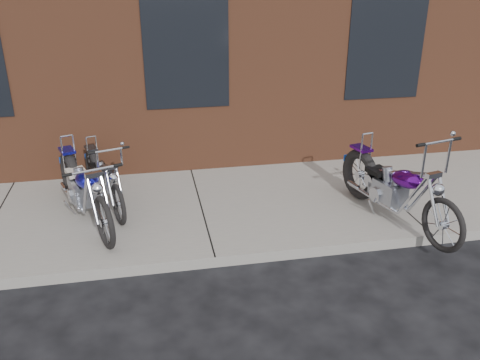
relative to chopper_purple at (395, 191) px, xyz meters
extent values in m
plane|color=black|center=(-2.65, -0.56, -0.60)|extent=(120.00, 120.00, 0.00)
cube|color=gray|center=(-2.65, 0.94, -0.53)|extent=(22.00, 3.00, 0.15)
torus|color=black|center=(-0.15, 0.62, -0.05)|extent=(0.33, 0.81, 0.80)
torus|color=black|center=(0.25, -1.08, -0.09)|extent=(0.24, 0.72, 0.72)
cube|color=gray|center=(0.01, -0.07, -0.06)|extent=(0.40, 0.50, 0.33)
ellipsoid|color=#4F097D|center=(0.09, -0.37, 0.26)|extent=(0.42, 0.66, 0.34)
cube|color=black|center=(-0.05, 0.21, 0.16)|extent=(0.33, 0.36, 0.07)
cylinder|color=silver|center=(0.22, -0.94, 0.20)|extent=(0.12, 0.32, 0.60)
cylinder|color=silver|center=(0.19, -0.81, 0.94)|extent=(0.60, 0.17, 0.03)
cylinder|color=silver|center=(-0.13, 0.54, 0.37)|extent=(0.03, 0.03, 0.53)
cylinder|color=silver|center=(0.09, 0.20, -0.21)|extent=(0.28, 0.99, 0.05)
torus|color=black|center=(-4.53, 1.43, -0.06)|extent=(0.41, 0.79, 0.78)
torus|color=black|center=(-3.94, -0.18, -0.10)|extent=(0.31, 0.69, 0.71)
cube|color=gray|center=(-4.29, 0.77, -0.07)|extent=(0.44, 0.51, 0.33)
ellipsoid|color=#1819BE|center=(-4.19, 0.49, 0.24)|extent=(0.47, 0.66, 0.33)
cube|color=beige|center=(-4.39, 1.04, 0.15)|extent=(0.35, 0.38, 0.07)
cylinder|color=silver|center=(-3.99, -0.05, 0.19)|extent=(0.15, 0.31, 0.59)
cylinder|color=silver|center=(-4.04, 0.08, 0.54)|extent=(0.57, 0.24, 0.03)
cylinder|color=silver|center=(-4.50, 1.34, 0.35)|extent=(0.03, 0.03, 0.52)
cylinder|color=silver|center=(-4.25, 1.04, -0.21)|extent=(0.39, 0.94, 0.05)
torus|color=black|center=(-4.24, 1.85, -0.12)|extent=(0.32, 0.67, 0.66)
torus|color=black|center=(-3.81, 0.47, -0.15)|extent=(0.24, 0.59, 0.60)
cube|color=gray|center=(-4.06, 1.28, -0.13)|extent=(0.36, 0.43, 0.28)
ellipsoid|color=#27282D|center=(-3.99, 1.04, 0.14)|extent=(0.38, 0.56, 0.28)
cube|color=black|center=(-4.14, 1.51, 0.05)|extent=(0.29, 0.31, 0.06)
cylinder|color=silver|center=(-3.84, 0.58, 0.09)|extent=(0.12, 0.27, 0.50)
cylinder|color=silver|center=(-3.88, 0.69, 0.59)|extent=(0.49, 0.18, 0.03)
cylinder|color=silver|center=(-4.22, 1.78, 0.23)|extent=(0.03, 0.03, 0.44)
cylinder|color=silver|center=(-4.02, 1.51, -0.25)|extent=(0.29, 0.80, 0.04)
camera|label=1|loc=(-3.38, -6.01, 2.95)|focal=38.00mm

